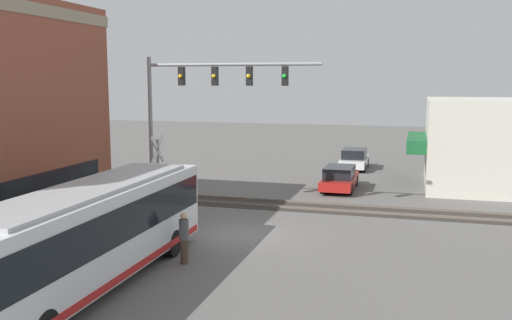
{
  "coord_description": "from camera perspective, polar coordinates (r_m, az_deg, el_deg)",
  "views": [
    {
      "loc": [
        -22.3,
        -6.85,
        6.49
      ],
      "look_at": [
        4.12,
        0.6,
        2.61
      ],
      "focal_mm": 40.0,
      "sensor_mm": 36.0,
      "label": 1
    }
  ],
  "objects": [
    {
      "name": "parked_car_white",
      "position": [
        42.23,
        9.81,
        0.04
      ],
      "size": [
        4.38,
        1.82,
        1.5
      ],
      "color": "silver",
      "rests_on": "ground"
    },
    {
      "name": "rail_track_near",
      "position": [
        29.83,
        2.09,
        -4.47
      ],
      "size": [
        2.6,
        60.0,
        0.15
      ],
      "color": "#332D28",
      "rests_on": "ground"
    },
    {
      "name": "city_bus",
      "position": [
        18.59,
        -16.26,
        -6.94
      ],
      "size": [
        11.63,
        2.59,
        3.23
      ],
      "color": "silver",
      "rests_on": "ground"
    },
    {
      "name": "crossing_signal",
      "position": [
        28.37,
        -9.79,
        -0.57
      ],
      "size": [
        1.41,
        1.18,
        3.81
      ],
      "color": "gray",
      "rests_on": "ground"
    },
    {
      "name": "pedestrian_near_bus",
      "position": [
        20.51,
        -7.22,
        -7.7
      ],
      "size": [
        0.34,
        0.34,
        1.84
      ],
      "color": "#473828",
      "rests_on": "ground"
    },
    {
      "name": "ground_plane",
      "position": [
        24.21,
        -1.29,
        -7.5
      ],
      "size": [
        120.0,
        120.0,
        0.0
      ],
      "primitive_type": "plane",
      "color": "#605E5B"
    },
    {
      "name": "parked_car_red",
      "position": [
        34.12,
        8.36,
        -1.86
      ],
      "size": [
        4.78,
        1.82,
        1.42
      ],
      "color": "#B21E19",
      "rests_on": "ground"
    },
    {
      "name": "shop_building",
      "position": [
        37.35,
        22.93,
        1.52
      ],
      "size": [
        8.97,
        9.44,
        5.32
      ],
      "color": "beige",
      "rests_on": "ground"
    },
    {
      "name": "traffic_signal_gantry",
      "position": [
        27.82,
        -5.44,
        6.53
      ],
      "size": [
        0.42,
        8.69,
        7.6
      ],
      "color": "gray",
      "rests_on": "ground"
    }
  ]
}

